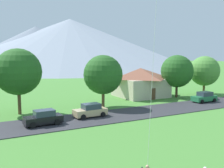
% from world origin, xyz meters
% --- Properties ---
extents(road_strip, '(160.00, 6.72, 0.08)m').
position_xyz_m(road_strip, '(0.00, 28.05, 0.04)').
color(road_strip, '#2D2D33').
rests_on(road_strip, ground).
extents(mountain_far_east_ridge, '(136.33, 136.33, 26.91)m').
position_xyz_m(mountain_far_east_ridge, '(37.53, 143.25, 13.45)').
color(mountain_far_east_ridge, gray).
rests_on(mountain_far_east_ridge, ground).
extents(mountain_central_ridge, '(86.76, 86.76, 22.07)m').
position_xyz_m(mountain_central_ridge, '(18.87, 144.43, 11.04)').
color(mountain_central_ridge, slate).
rests_on(mountain_central_ridge, ground).
extents(house_leftmost, '(8.93, 8.59, 5.33)m').
position_xyz_m(house_leftmost, '(14.74, 39.41, 2.76)').
color(house_leftmost, beige).
rests_on(house_leftmost, ground).
extents(tree_near_left, '(5.90, 5.90, 7.76)m').
position_xyz_m(tree_near_left, '(20.03, 35.46, 4.80)').
color(tree_near_left, '#4C3823').
rests_on(tree_near_left, ground).
extents(tree_left_of_center, '(5.81, 5.81, 7.85)m').
position_xyz_m(tree_left_of_center, '(4.04, 33.53, 4.93)').
color(tree_left_of_center, brown).
rests_on(tree_left_of_center, ground).
extents(tree_right_of_center, '(5.78, 5.78, 7.52)m').
position_xyz_m(tree_right_of_center, '(27.05, 35.50, 4.62)').
color(tree_right_of_center, brown).
rests_on(tree_right_of_center, ground).
extents(tree_near_right, '(6.13, 6.13, 8.74)m').
position_xyz_m(tree_near_right, '(-7.70, 34.86, 5.67)').
color(tree_near_right, brown).
rests_on(tree_near_right, ground).
extents(parked_car_tan_west_end, '(4.26, 2.19, 1.68)m').
position_xyz_m(parked_car_tan_west_end, '(-0.06, 28.87, 0.87)').
color(parked_car_tan_west_end, tan).
rests_on(parked_car_tan_west_end, road_strip).
extents(parked_car_green_mid_west, '(4.24, 2.15, 1.68)m').
position_xyz_m(parked_car_green_mid_west, '(20.64, 29.41, 0.87)').
color(parked_car_green_mid_west, '#237042').
rests_on(parked_car_green_mid_west, road_strip).
extents(parked_car_black_mid_east, '(4.27, 2.21, 1.68)m').
position_xyz_m(parked_car_black_mid_east, '(-6.25, 27.88, 0.87)').
color(parked_car_black_mid_east, black).
rests_on(parked_car_black_mid_east, road_strip).
extents(soccer_ball, '(0.24, 0.24, 0.24)m').
position_xyz_m(soccer_ball, '(0.85, 10.96, 0.12)').
color(soccer_ball, white).
rests_on(soccer_ball, ground).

